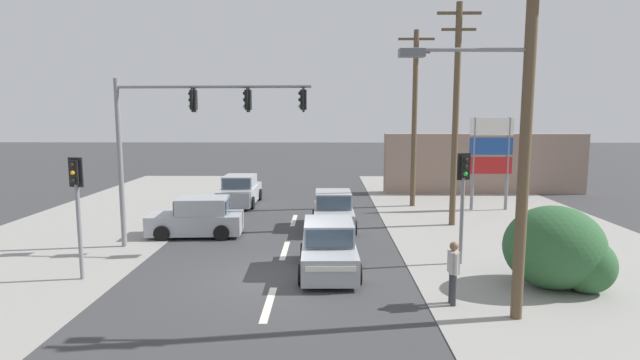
{
  "coord_description": "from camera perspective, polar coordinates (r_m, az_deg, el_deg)",
  "views": [
    {
      "loc": [
        1.45,
        -14.06,
        4.77
      ],
      "look_at": [
        1.23,
        4.0,
        2.37
      ],
      "focal_mm": 28.0,
      "sensor_mm": 36.0,
      "label": 1
    }
  ],
  "objects": [
    {
      "name": "utility_pole_background_right",
      "position": [
        26.02,
        10.75,
        7.27
      ],
      "size": [
        1.8,
        0.26,
        8.93
      ],
      "color": "brown",
      "rests_on": "ground"
    },
    {
      "name": "traffic_signal_mast",
      "position": [
        18.04,
        -15.18,
        5.97
      ],
      "size": [
        6.88,
        0.65,
        6.0
      ],
      "color": "slate",
      "rests_on": "ground"
    },
    {
      "name": "pedestal_signal_left_kerb",
      "position": [
        15.74,
        -26.0,
        -1.81
      ],
      "size": [
        0.44,
        0.31,
        3.56
      ],
      "color": "slate",
      "rests_on": "ground"
    },
    {
      "name": "hatchback_oncoming_near",
      "position": [
        20.94,
        1.54,
        -3.65
      ],
      "size": [
        1.82,
        3.66,
        1.53
      ],
      "color": "#A3A8AD",
      "rests_on": "ground"
    },
    {
      "name": "lane_dash_far",
      "position": [
        22.62,
        -2.99,
        -4.62
      ],
      "size": [
        0.2,
        2.4,
        0.01
      ],
      "primitive_type": "cube",
      "color": "silver",
      "rests_on": "ground"
    },
    {
      "name": "kerb_right_verge",
      "position": [
        18.38,
        25.21,
        -8.19
      ],
      "size": [
        10.0,
        44.0,
        0.02
      ],
      "primitive_type": "cube",
      "color": "gray",
      "rests_on": "ground"
    },
    {
      "name": "hatchback_receding_far",
      "position": [
        20.22,
        -13.81,
        -4.27
      ],
      "size": [
        3.72,
        1.95,
        1.53
      ],
      "color": "#A3A8AD",
      "rests_on": "ground"
    },
    {
      "name": "utility_pole_foreground_right",
      "position": [
        12.03,
        21.86,
        6.35
      ],
      "size": [
        3.78,
        0.35,
        8.56
      ],
      "color": "brown",
      "rests_on": "ground"
    },
    {
      "name": "pedestrian_at_kerb",
      "position": [
        13.05,
        14.98,
        -9.85
      ],
      "size": [
        0.23,
        0.56,
        1.63
      ],
      "color": "#333338",
      "rests_on": "ground"
    },
    {
      "name": "utility_pole_midground_right",
      "position": [
        21.84,
        15.26,
        7.62
      ],
      "size": [
        1.8,
        0.26,
        9.31
      ],
      "color": "brown",
      "rests_on": "ground"
    },
    {
      "name": "lane_dash_mid",
      "position": [
        17.77,
        -4.04,
        -8.02
      ],
      "size": [
        0.2,
        2.4,
        0.01
      ],
      "primitive_type": "cube",
      "color": "silver",
      "rests_on": "ground"
    },
    {
      "name": "sedan_kerbside_parked",
      "position": [
        26.76,
        -9.13,
        -1.28
      ],
      "size": [
        1.93,
        4.26,
        1.56
      ],
      "color": "#A3A8AD",
      "rests_on": "ground"
    },
    {
      "name": "kerb_left_verge",
      "position": [
        21.16,
        -27.54,
        -6.31
      ],
      "size": [
        8.0,
        40.0,
        0.02
      ],
      "primitive_type": "cube",
      "color": "gray",
      "rests_on": "ground"
    },
    {
      "name": "lane_dash_near",
      "position": [
        13.05,
        -5.89,
        -13.91
      ],
      "size": [
        0.2,
        2.4,
        0.01
      ],
      "primitive_type": "cube",
      "color": "silver",
      "rests_on": "ground"
    },
    {
      "name": "roadside_bush",
      "position": [
        15.23,
        25.67,
        -7.24
      ],
      "size": [
        2.84,
        2.43,
        2.29
      ],
      "color": "#2D5B33",
      "rests_on": "ground"
    },
    {
      "name": "ground_plane",
      "position": [
        14.92,
        -5.0,
        -11.12
      ],
      "size": [
        140.0,
        140.0,
        0.0
      ],
      "primitive_type": "plane",
      "color": "#3A3A3D"
    },
    {
      "name": "shopping_plaza_sign",
      "position": [
        26.0,
        18.95,
        3.2
      ],
      "size": [
        2.1,
        0.16,
        4.6
      ],
      "color": "slate",
      "rests_on": "ground"
    },
    {
      "name": "hatchback_oncoming_mid",
      "position": [
        15.29,
        1.01,
        -7.88
      ],
      "size": [
        1.84,
        3.67,
        1.53
      ],
      "color": "#A3A8AD",
      "rests_on": "ground"
    },
    {
      "name": "shopfront_wall_far",
      "position": [
        31.68,
        18.25,
        1.8
      ],
      "size": [
        12.0,
        1.0,
        3.6
      ],
      "primitive_type": "cube",
      "color": "gray",
      "rests_on": "ground"
    },
    {
      "name": "pedestal_signal_right_kerb",
      "position": [
        16.29,
        16.02,
        -1.05
      ],
      "size": [
        0.44,
        0.31,
        3.56
      ],
      "color": "slate",
      "rests_on": "ground"
    }
  ]
}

